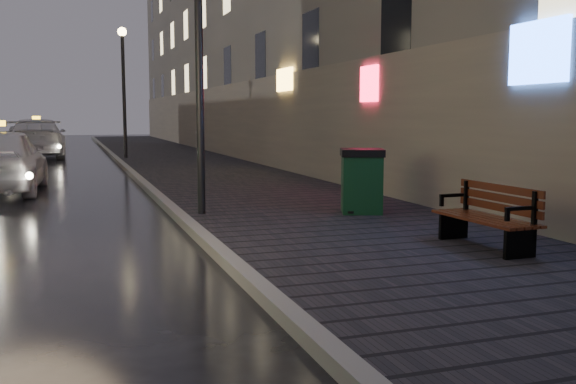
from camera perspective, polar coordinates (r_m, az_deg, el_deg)
name	(u,v)px	position (r m, az deg, el deg)	size (l,w,h in m)	color
ground	(122,348)	(5.57, -14.51, -13.29)	(120.00, 120.00, 0.00)	black
sidewalk	(179,160)	(26.63, -9.63, 2.82)	(4.60, 58.00, 0.15)	black
curb	(119,161)	(26.35, -14.79, 2.65)	(0.20, 58.00, 0.15)	slate
building_near	(231,17)	(31.47, -5.12, 15.23)	(1.80, 50.00, 13.00)	#605B54
lamp_near	(199,22)	(11.55, -7.95, 14.70)	(0.36, 0.36, 5.28)	black
lamp_far	(123,76)	(27.36, -14.42, 9.97)	(0.36, 0.36, 5.28)	black
bench	(489,216)	(8.89, 17.43, -2.05)	(0.62, 1.66, 0.84)	black
trash_bin	(362,180)	(11.58, 6.56, 1.03)	(0.96, 0.96, 1.15)	black
taxi_near	(0,160)	(17.12, -24.25, 2.62)	(1.93, 4.79, 1.63)	silver
taxi_mid	(37,139)	(30.75, -21.40, 4.44)	(2.41, 5.93, 1.72)	silver
car_far	(20,135)	(42.31, -22.72, 4.67)	(1.62, 4.02, 1.37)	#ABABB3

